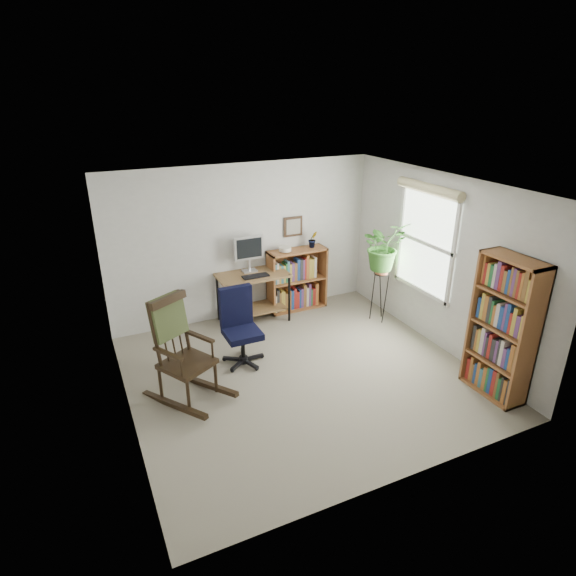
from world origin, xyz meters
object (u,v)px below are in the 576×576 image
tall_bookshelf (503,328)px  office_chair (242,328)px  low_bookshelf (297,279)px  desk (253,298)px  rocking_chair (186,350)px

tall_bookshelf → office_chair: bearing=143.0°
low_bookshelf → tall_bookshelf: size_ratio=0.59×
office_chair → tall_bookshelf: bearing=-38.4°
desk → low_bookshelf: low_bookshelf is taller
office_chair → low_bookshelf: size_ratio=1.03×
desk → office_chair: size_ratio=1.03×
rocking_chair → tall_bookshelf: tall_bookshelf is taller
low_bookshelf → rocking_chair: bearing=-142.7°
office_chair → tall_bookshelf: (2.49, -1.88, 0.34)m
desk → tall_bookshelf: 3.59m
desk → rocking_chair: 2.15m
desk → rocking_chair: rocking_chair is taller
rocking_chair → office_chair: bearing=-0.9°
tall_bookshelf → rocking_chair: bearing=156.9°
office_chair → tall_bookshelf: tall_bookshelf is taller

